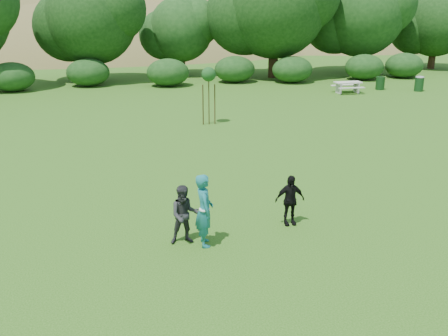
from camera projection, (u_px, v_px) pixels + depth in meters
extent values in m
plane|color=#19470C|center=(251.00, 246.00, 12.62)|extent=(120.00, 120.00, 0.00)
imported|color=#18676C|center=(204.00, 210.00, 12.40)|extent=(0.47, 0.70, 1.89)
imported|color=#2A2B2D|center=(185.00, 215.00, 12.55)|extent=(0.77, 0.61, 1.55)
imported|color=black|center=(290.00, 200.00, 13.63)|extent=(0.84, 0.35, 1.43)
cylinder|color=#133616|center=(380.00, 83.00, 34.85)|extent=(0.60, 0.60, 0.90)
cylinder|color=white|center=(204.00, 209.00, 12.29)|extent=(0.27, 0.27, 0.04)
cylinder|color=#352614|center=(209.00, 100.00, 24.73)|extent=(0.05, 0.05, 2.50)
sphere|color=#1A491A|center=(209.00, 74.00, 24.34)|extent=(0.70, 0.70, 0.70)
cylinder|color=#382815|center=(203.00, 105.00, 24.75)|extent=(0.06, 0.06, 2.00)
cylinder|color=#3E2D18|center=(215.00, 104.00, 24.88)|extent=(0.06, 0.06, 2.00)
cube|color=beige|center=(348.00, 82.00, 33.43)|extent=(1.80, 0.75, 0.08)
cube|color=#AEADA3|center=(339.00, 88.00, 33.41)|extent=(0.10, 0.70, 0.68)
cube|color=beige|center=(356.00, 88.00, 33.69)|extent=(0.10, 0.70, 0.68)
cube|color=beige|center=(352.00, 88.00, 32.97)|extent=(1.80, 0.28, 0.06)
cube|color=silver|center=(344.00, 85.00, 34.07)|extent=(1.80, 0.28, 0.06)
cylinder|color=#153B1A|center=(419.00, 85.00, 34.25)|extent=(0.60, 0.60, 0.90)
ellipsoid|color=gray|center=(420.00, 77.00, 34.09)|extent=(0.60, 0.60, 0.20)
ellipsoid|color=olive|center=(244.00, 122.00, 87.98)|extent=(100.00, 64.00, 52.00)
ellipsoid|color=olive|center=(95.00, 107.00, 67.50)|extent=(80.00, 50.00, 28.00)
ellipsoid|color=olive|center=(328.00, 87.00, 76.64)|extent=(60.00, 44.00, 24.00)
cylinder|color=#3A2616|center=(95.00, 63.00, 38.07)|extent=(0.68, 0.68, 2.80)
sphere|color=#194214|center=(91.00, 19.00, 37.04)|extent=(6.73, 6.73, 6.73)
cylinder|color=#3A2616|center=(182.00, 61.00, 41.53)|extent=(0.60, 0.60, 2.27)
sphere|color=#194214|center=(181.00, 29.00, 40.71)|extent=(5.22, 5.22, 5.22)
cylinder|color=#3A2616|center=(273.00, 57.00, 40.12)|extent=(0.76, 0.76, 3.32)
sphere|color=#194214|center=(275.00, 6.00, 38.88)|extent=(8.12, 8.12, 8.12)
cylinder|color=#3A2616|center=(358.00, 55.00, 42.85)|extent=(0.71, 0.71, 2.97)
sphere|color=#194214|center=(361.00, 13.00, 41.75)|extent=(7.19, 7.19, 7.19)
cylinder|color=#3A2616|center=(432.00, 55.00, 45.60)|extent=(0.62, 0.62, 2.45)
sphere|color=#194214|center=(437.00, 22.00, 44.68)|extent=(6.03, 6.03, 6.03)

